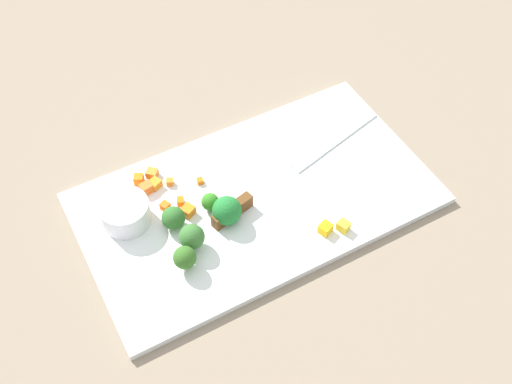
% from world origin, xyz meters
% --- Properties ---
extents(ground_plane, '(4.00, 4.00, 0.00)m').
position_xyz_m(ground_plane, '(0.00, 0.00, 0.00)').
color(ground_plane, gray).
extents(cutting_board, '(0.53, 0.30, 0.01)m').
position_xyz_m(cutting_board, '(0.00, 0.00, 0.01)').
color(cutting_board, white).
rests_on(cutting_board, ground_plane).
extents(prep_bowl, '(0.07, 0.07, 0.04)m').
position_xyz_m(prep_bowl, '(0.19, -0.05, 0.03)').
color(prep_bowl, white).
rests_on(prep_bowl, cutting_board).
extents(chef_knife, '(0.35, 0.10, 0.02)m').
position_xyz_m(chef_knife, '(-0.02, -0.00, 0.02)').
color(chef_knife, silver).
rests_on(chef_knife, cutting_board).
extents(carrot_dice_0, '(0.02, 0.02, 0.02)m').
position_xyz_m(carrot_dice_0, '(0.14, -0.09, 0.02)').
color(carrot_dice_0, orange).
rests_on(carrot_dice_0, cutting_board).
extents(carrot_dice_1, '(0.02, 0.02, 0.01)m').
position_xyz_m(carrot_dice_1, '(0.10, -0.02, 0.02)').
color(carrot_dice_1, orange).
rests_on(carrot_dice_1, cutting_board).
extents(carrot_dice_2, '(0.01, 0.01, 0.01)m').
position_xyz_m(carrot_dice_2, '(0.06, -0.06, 0.02)').
color(carrot_dice_2, orange).
rests_on(carrot_dice_2, cutting_board).
extents(carrot_dice_3, '(0.02, 0.02, 0.01)m').
position_xyz_m(carrot_dice_3, '(0.13, -0.02, 0.02)').
color(carrot_dice_3, orange).
rests_on(carrot_dice_3, cutting_board).
extents(carrot_dice_4, '(0.02, 0.02, 0.01)m').
position_xyz_m(carrot_dice_4, '(0.12, -0.11, 0.02)').
color(carrot_dice_4, orange).
rests_on(carrot_dice_4, cutting_board).
extents(carrot_dice_5, '(0.02, 0.02, 0.01)m').
position_xyz_m(carrot_dice_5, '(0.13, -0.04, 0.02)').
color(carrot_dice_5, orange).
rests_on(carrot_dice_5, cutting_board).
extents(carrot_dice_6, '(0.01, 0.01, 0.01)m').
position_xyz_m(carrot_dice_6, '(0.11, -0.08, 0.02)').
color(carrot_dice_6, orange).
rests_on(carrot_dice_6, cutting_board).
extents(carrot_dice_7, '(0.02, 0.02, 0.02)m').
position_xyz_m(carrot_dice_7, '(0.15, -0.11, 0.02)').
color(carrot_dice_7, orange).
rests_on(carrot_dice_7, cutting_board).
extents(carrot_dice_8, '(0.01, 0.02, 0.01)m').
position_xyz_m(carrot_dice_8, '(0.11, -0.04, 0.02)').
color(carrot_dice_8, orange).
rests_on(carrot_dice_8, cutting_board).
extents(carrot_dice_9, '(0.02, 0.02, 0.01)m').
position_xyz_m(carrot_dice_9, '(0.13, -0.09, 0.02)').
color(carrot_dice_9, orange).
rests_on(carrot_dice_9, cutting_board).
extents(pepper_dice_0, '(0.02, 0.02, 0.01)m').
position_xyz_m(pepper_dice_0, '(-0.08, 0.11, 0.02)').
color(pepper_dice_0, yellow).
rests_on(pepper_dice_0, cutting_board).
extents(pepper_dice_1, '(0.02, 0.02, 0.02)m').
position_xyz_m(pepper_dice_1, '(-0.06, 0.11, 0.02)').
color(pepper_dice_1, yellow).
rests_on(pepper_dice_1, cutting_board).
extents(broccoli_floret_0, '(0.04, 0.04, 0.04)m').
position_xyz_m(broccoli_floret_0, '(0.06, 0.02, 0.03)').
color(broccoli_floret_0, '#96BC5A').
rests_on(broccoli_floret_0, cutting_board).
extents(broccoli_floret_1, '(0.03, 0.03, 0.03)m').
position_xyz_m(broccoli_floret_1, '(0.07, -0.01, 0.03)').
color(broccoli_floret_1, '#98B35D').
rests_on(broccoli_floret_1, cutting_board).
extents(broccoli_floret_2, '(0.04, 0.04, 0.04)m').
position_xyz_m(broccoli_floret_2, '(0.12, 0.04, 0.04)').
color(broccoli_floret_2, '#8BB667').
rests_on(broccoli_floret_2, cutting_board).
extents(broccoli_floret_3, '(0.03, 0.03, 0.04)m').
position_xyz_m(broccoli_floret_3, '(0.13, -0.01, 0.03)').
color(broccoli_floret_3, '#87B75C').
rests_on(broccoli_floret_3, cutting_board).
extents(broccoli_floret_4, '(0.03, 0.03, 0.04)m').
position_xyz_m(broccoli_floret_4, '(0.15, 0.06, 0.04)').
color(broccoli_floret_4, '#92B658').
rests_on(broccoli_floret_4, cutting_board).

